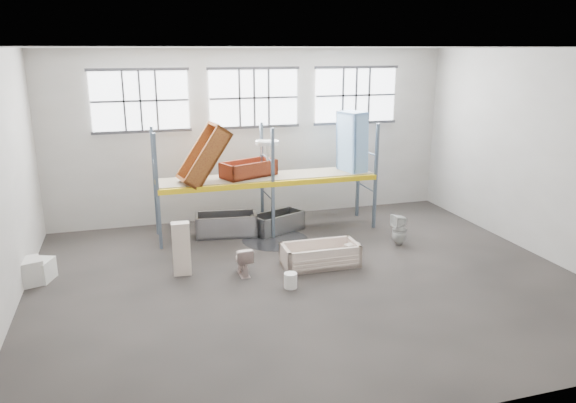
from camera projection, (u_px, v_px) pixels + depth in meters
name	position (u px, v px, depth m)	size (l,w,h in m)	color
floor	(307.00, 281.00, 12.19)	(12.00, 10.00, 0.10)	#4B4440
ceiling	(310.00, 45.00, 10.80)	(12.00, 10.00, 0.10)	silver
wall_back	(254.00, 135.00, 16.15)	(12.00, 0.10, 5.00)	#B1ACA4
wall_front	(437.00, 253.00, 6.84)	(12.00, 0.10, 5.00)	#B4AFA6
wall_right	(544.00, 155.00, 13.17)	(0.10, 10.00, 5.00)	#9C9891
window_left	(140.00, 101.00, 14.86)	(2.60, 0.04, 1.60)	white
window_mid	(254.00, 98.00, 15.75)	(2.60, 0.04, 1.60)	white
window_right	(356.00, 95.00, 16.63)	(2.60, 0.04, 1.60)	white
rack_upright_la	(158.00, 192.00, 13.61)	(0.08, 0.08, 3.00)	slate
rack_upright_lb	(155.00, 182.00, 14.71)	(0.08, 0.08, 3.00)	slate
rack_upright_ma	(273.00, 184.00, 14.44)	(0.08, 0.08, 3.00)	slate
rack_upright_mb	(262.00, 175.00, 15.54)	(0.08, 0.08, 3.00)	slate
rack_upright_ra	(376.00, 177.00, 15.27)	(0.08, 0.08, 3.00)	slate
rack_upright_rb	(358.00, 168.00, 16.37)	(0.08, 0.08, 3.00)	slate
rack_beam_front	(273.00, 184.00, 14.44)	(6.00, 0.10, 0.14)	yellow
rack_beam_back	(262.00, 175.00, 15.54)	(6.00, 0.10, 0.14)	yellow
shelf_deck	(267.00, 176.00, 14.97)	(5.90, 1.10, 0.03)	gray
wet_patch	(275.00, 240.00, 14.66)	(1.80, 1.80, 0.00)	black
bathtub_beige	(320.00, 255.00, 12.87)	(1.79, 0.84, 0.53)	beige
cistern_spare	(352.00, 251.00, 13.08)	(0.38, 0.18, 0.36)	beige
sink_in_tub	(324.00, 261.00, 12.76)	(0.39, 0.39, 0.14)	beige
toilet_beige	(243.00, 260.00, 12.34)	(0.38, 0.66, 0.67)	beige
cistern_tall	(181.00, 249.00, 12.27)	(0.40, 0.26, 1.24)	beige
toilet_white	(399.00, 230.00, 14.19)	(0.37, 0.38, 0.83)	silver
steel_tub_left	(226.00, 225.00, 14.96)	(1.66, 0.77, 0.61)	#ADAEB5
steel_tub_right	(278.00, 222.00, 15.29)	(1.45, 0.68, 0.53)	#A2A5A9
rust_tub_flat	(249.00, 169.00, 14.81)	(1.50, 0.70, 0.42)	maroon
rust_tub_tilted	(204.00, 156.00, 14.11)	(1.72, 0.81, 0.48)	#955D1D
sink_on_shelf	(267.00, 160.00, 14.64)	(0.63, 0.49, 0.56)	silver
blue_tub_upright	(352.00, 143.00, 15.39)	(1.78, 0.83, 0.50)	#8BBEF2
bucket	(291.00, 280.00, 11.68)	(0.29, 0.29, 0.33)	white
carton_near	(26.00, 272.00, 11.82)	(0.66, 0.56, 0.56)	silver
carton_far	(38.00, 270.00, 12.04)	(0.57, 0.57, 0.48)	silver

